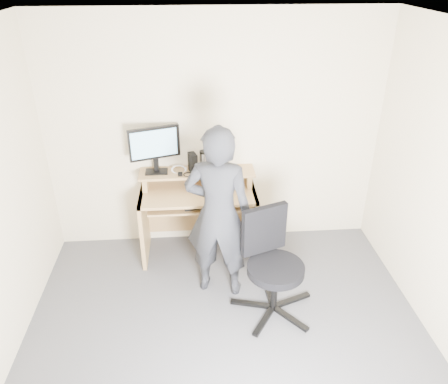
{
  "coord_description": "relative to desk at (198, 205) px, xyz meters",
  "views": [
    {
      "loc": [
        -0.24,
        -2.52,
        2.88
      ],
      "look_at": [
        0.04,
        1.05,
        0.95
      ],
      "focal_mm": 35.0,
      "sensor_mm": 36.0,
      "label": 1
    }
  ],
  "objects": [
    {
      "name": "travel_mug",
      "position": [
        0.08,
        0.1,
        0.46
      ],
      "size": [
        0.11,
        0.11,
        0.2
      ],
      "primitive_type": "cylinder",
      "rotation": [
        0.0,
        0.0,
        0.26
      ],
      "color": "#BBBBC0",
      "rests_on": "desk"
    },
    {
      "name": "ceiling",
      "position": [
        0.2,
        -1.53,
        1.95
      ],
      "size": [
        3.5,
        3.5,
        0.02
      ],
      "primitive_type": "cube",
      "color": "white",
      "rests_on": "back_wall"
    },
    {
      "name": "smartphone",
      "position": [
        0.33,
        0.04,
        0.37
      ],
      "size": [
        0.07,
        0.13,
        0.01
      ],
      "primitive_type": "cube",
      "rotation": [
        0.0,
        0.0,
        0.05
      ],
      "color": "black",
      "rests_on": "desk"
    },
    {
      "name": "desk",
      "position": [
        0.0,
        0.0,
        0.0
      ],
      "size": [
        1.2,
        0.6,
        0.91
      ],
      "color": "tan",
      "rests_on": "ground"
    },
    {
      "name": "mouse",
      "position": [
        0.3,
        -0.18,
        0.22
      ],
      "size": [
        0.11,
        0.08,
        0.04
      ],
      "primitive_type": "ellipsoid",
      "rotation": [
        0.0,
        0.0,
        -0.16
      ],
      "color": "black",
      "rests_on": "desk"
    },
    {
      "name": "monitor",
      "position": [
        -0.42,
        0.08,
        0.66
      ],
      "size": [
        0.51,
        0.19,
        0.5
      ],
      "rotation": [
        0.0,
        0.0,
        0.31
      ],
      "color": "black",
      "rests_on": "desk"
    },
    {
      "name": "keyboard",
      "position": [
        0.07,
        -0.17,
        0.12
      ],
      "size": [
        0.49,
        0.27,
        0.03
      ],
      "primitive_type": "cube",
      "rotation": [
        0.0,
        0.0,
        0.21
      ],
      "color": "black",
      "rests_on": "desk"
    },
    {
      "name": "back_wall",
      "position": [
        0.2,
        0.22,
        0.7
      ],
      "size": [
        3.5,
        0.02,
        2.5
      ],
      "primitive_type": "cube",
      "color": "beige",
      "rests_on": "ground"
    },
    {
      "name": "office_chair",
      "position": [
        0.62,
        -0.99,
        -0.02
      ],
      "size": [
        0.77,
        0.74,
        0.96
      ],
      "rotation": [
        0.0,
        0.0,
        0.36
      ],
      "color": "black",
      "rests_on": "ground"
    },
    {
      "name": "charger",
      "position": [
        -0.17,
        -0.02,
        0.38
      ],
      "size": [
        0.05,
        0.04,
        0.03
      ],
      "primitive_type": "cube",
      "rotation": [
        0.0,
        0.0,
        -0.07
      ],
      "color": "black",
      "rests_on": "desk"
    },
    {
      "name": "person",
      "position": [
        0.17,
        -0.69,
        0.3
      ],
      "size": [
        0.69,
        0.54,
        1.69
      ],
      "primitive_type": "imported",
      "rotation": [
        0.0,
        0.0,
        2.9
      ],
      "color": "black",
      "rests_on": "ground"
    },
    {
      "name": "headphones",
      "position": [
        -0.19,
        0.11,
        0.37
      ],
      "size": [
        0.19,
        0.19,
        0.06
      ],
      "primitive_type": "torus",
      "rotation": [
        0.26,
        0.0,
        0.3
      ],
      "color": "silver",
      "rests_on": "desk"
    },
    {
      "name": "external_drive",
      "position": [
        -0.04,
        0.07,
        0.46
      ],
      "size": [
        0.1,
        0.14,
        0.2
      ],
      "primitive_type": "cube",
      "rotation": [
        0.0,
        0.0,
        0.28
      ],
      "color": "black",
      "rests_on": "desk"
    },
    {
      "name": "ground",
      "position": [
        0.2,
        -1.53,
        -0.55
      ],
      "size": [
        3.5,
        3.5,
        0.0
      ],
      "primitive_type": "plane",
      "color": "#525358",
      "rests_on": "ground"
    }
  ]
}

